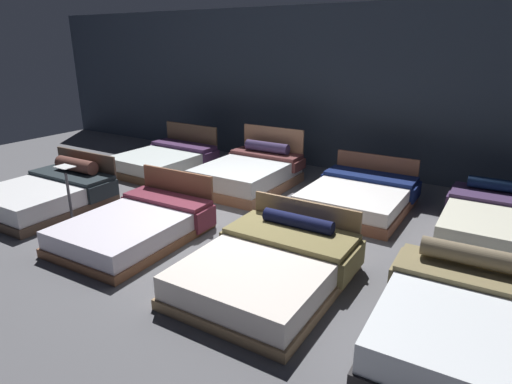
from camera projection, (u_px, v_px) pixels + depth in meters
ground_plane at (249, 227)px, 6.79m from camera, size 18.00×18.00×0.02m
showroom_back_wall at (345, 91)px, 9.23m from camera, size 18.00×0.06×3.50m
bed_0 at (48, 194)px, 7.48m from camera, size 1.73×1.95×0.83m
bed_1 at (136, 226)px, 6.30m from camera, size 1.58×2.13×0.81m
bed_2 at (270, 266)px, 5.13m from camera, size 1.73×2.14×0.75m
bed_3 at (469, 326)px, 4.00m from camera, size 1.71×2.09×0.76m
bed_4 at (165, 161)px, 9.67m from camera, size 1.74×2.03×0.91m
bed_5 at (249, 174)px, 8.55m from camera, size 1.60×2.08×1.06m
bed_6 at (359, 197)px, 7.46m from camera, size 1.71×2.01×0.77m
bed_7 at (502, 223)px, 6.35m from camera, size 1.69×2.18×0.68m
price_sign at (71, 206)px, 6.55m from camera, size 0.28×0.24×1.02m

